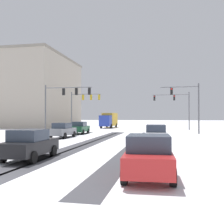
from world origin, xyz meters
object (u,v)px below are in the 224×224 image
(traffic_signal_far_right, at_px, (176,103))
(car_red_fifth, at_px, (149,156))
(traffic_signal_far_left, at_px, (83,102))
(traffic_signal_near_right, at_px, (188,100))
(traffic_signal_near_left, at_px, (64,97))
(office_building_far_left_block, at_px, (13,93))
(car_dark_green_lead, at_px, (80,128))
(box_truck_delivery, at_px, (109,120))
(car_black_fourth, at_px, (30,144))
(car_white_third, at_px, (156,134))
(car_grey_second, at_px, (62,130))

(traffic_signal_far_right, xyz_separation_m, car_red_fifth, (-2.83, -36.05, -3.84))
(traffic_signal_far_right, height_order, traffic_signal_far_left, same)
(traffic_signal_far_left, distance_m, traffic_signal_near_right, 18.31)
(traffic_signal_near_left, bearing_deg, car_red_fifth, -60.99)
(traffic_signal_near_left, relative_size, office_building_far_left_block, 0.25)
(traffic_signal_near_left, xyz_separation_m, traffic_signal_near_right, (15.92, 2.04, -0.45))
(traffic_signal_far_right, xyz_separation_m, traffic_signal_near_right, (0.90, -12.03, -0.30))
(traffic_signal_far_right, xyz_separation_m, office_building_far_left_block, (-36.52, 8.48, 3.20))
(traffic_signal_far_right, relative_size, car_dark_green_lead, 1.57)
(office_building_far_left_block, bearing_deg, traffic_signal_far_left, -30.77)
(car_dark_green_lead, distance_m, box_truck_delivery, 18.78)
(traffic_signal_far_right, xyz_separation_m, car_black_fourth, (-9.36, -33.17, -3.84))
(car_dark_green_lead, height_order, car_white_third, same)
(car_white_third, height_order, car_red_fifth, same)
(car_grey_second, bearing_deg, car_red_fifth, -58.48)
(traffic_signal_far_right, height_order, car_grey_second, traffic_signal_far_right)
(car_white_third, xyz_separation_m, car_red_fifth, (0.04, -12.02, 0.00))
(traffic_signal_far_left, relative_size, car_dark_green_lead, 1.57)
(traffic_signal_near_right, relative_size, office_building_far_left_block, 0.25)
(car_red_fifth, distance_m, box_truck_delivery, 42.94)
(traffic_signal_far_left, relative_size, car_black_fourth, 1.57)
(traffic_signal_far_right, distance_m, car_black_fourth, 34.68)
(traffic_signal_far_right, distance_m, traffic_signal_near_right, 12.06)
(car_white_third, relative_size, box_truck_delivery, 0.56)
(traffic_signal_far_left, xyz_separation_m, traffic_signal_near_right, (16.45, -8.02, -0.41))
(traffic_signal_near_left, distance_m, car_black_fourth, 20.32)
(traffic_signal_near_left, relative_size, car_black_fourth, 1.57)
(traffic_signal_far_left, relative_size, office_building_far_left_block, 0.25)
(car_grey_second, relative_size, box_truck_delivery, 0.56)
(traffic_signal_near_left, bearing_deg, car_dark_green_lead, 26.82)
(traffic_signal_far_right, bearing_deg, car_grey_second, -123.95)
(traffic_signal_far_left, height_order, car_white_third, traffic_signal_far_left)
(car_grey_second, relative_size, car_red_fifth, 1.00)
(car_red_fifth, bearing_deg, office_building_far_left_block, 127.11)
(traffic_signal_near_right, distance_m, car_black_fourth, 23.76)
(traffic_signal_far_left, bearing_deg, car_black_fourth, -78.01)
(traffic_signal_near_left, distance_m, office_building_far_left_block, 31.30)
(traffic_signal_far_right, xyz_separation_m, car_dark_green_lead, (-13.15, -13.12, -3.84))
(car_red_fifth, bearing_deg, car_grey_second, 121.52)
(car_dark_green_lead, xyz_separation_m, car_grey_second, (0.10, -6.27, 0.00))
(traffic_signal_near_right, xyz_separation_m, car_white_third, (-3.76, -12.00, -3.53))
(traffic_signal_far_left, bearing_deg, car_dark_green_lead, -75.21)
(traffic_signal_near_right, xyz_separation_m, box_truck_delivery, (-13.99, 17.67, -2.72))
(car_black_fourth, bearing_deg, car_dark_green_lead, 100.70)
(car_red_fifth, height_order, office_building_far_left_block, office_building_far_left_block)
(traffic_signal_far_right, relative_size, office_building_far_left_block, 0.25)
(traffic_signal_far_right, xyz_separation_m, car_white_third, (-2.87, -24.02, -3.84))
(car_red_fifth, relative_size, box_truck_delivery, 0.56)
(traffic_signal_far_right, distance_m, office_building_far_left_block, 37.63)
(traffic_signal_far_right, relative_size, car_red_fifth, 1.56)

